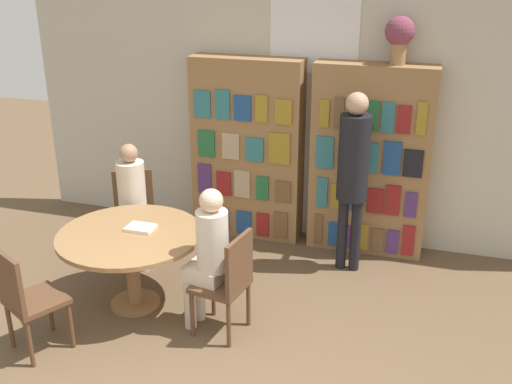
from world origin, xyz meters
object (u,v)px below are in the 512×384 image
at_px(bookshelf_right, 370,161).
at_px(seated_reader_left, 132,198).
at_px(reading_table, 131,245).
at_px(flower_vase, 400,35).
at_px(librarian_standing, 353,165).
at_px(seated_reader_right, 208,251).
at_px(chair_far_side, 228,279).
at_px(chair_left_side, 134,210).
at_px(bookshelf_left, 247,150).
at_px(chair_near_camera, 26,296).

relative_size(bookshelf_right, seated_reader_left, 1.56).
bearing_deg(reading_table, flower_vase, 40.96).
bearing_deg(bookshelf_right, librarian_standing, -101.33).
bearing_deg(reading_table, seated_reader_right, -9.58).
distance_m(bookshelf_right, chair_far_side, 2.13).
distance_m(bookshelf_right, chair_left_side, 2.45).
xyz_separation_m(bookshelf_left, chair_near_camera, (-0.95, -2.58, -0.47)).
distance_m(bookshelf_right, reading_table, 2.53).
height_order(bookshelf_right, librarian_standing, bookshelf_right).
relative_size(chair_far_side, librarian_standing, 0.51).
height_order(chair_near_camera, chair_left_side, same).
xyz_separation_m(chair_near_camera, seated_reader_right, (1.22, 0.72, 0.21)).
height_order(flower_vase, chair_left_side, flower_vase).
xyz_separation_m(chair_left_side, librarian_standing, (2.14, 0.36, 0.59)).
distance_m(bookshelf_left, flower_vase, 1.95).
distance_m(flower_vase, reading_table, 3.10).
xyz_separation_m(chair_near_camera, chair_far_side, (1.39, 0.69, 0.00)).
bearing_deg(reading_table, chair_left_side, 116.42).
distance_m(bookshelf_left, librarian_standing, 1.31).
xyz_separation_m(flower_vase, chair_far_side, (-1.05, -1.89, -1.72)).
distance_m(chair_near_camera, chair_left_side, 1.71).
height_order(bookshelf_left, chair_far_side, bookshelf_left).
bearing_deg(seated_reader_right, bookshelf_left, 17.73).
bearing_deg(seated_reader_right, bookshelf_right, -19.70).
height_order(bookshelf_right, seated_reader_right, bookshelf_right).
height_order(reading_table, seated_reader_left, seated_reader_left).
xyz_separation_m(bookshelf_right, librarian_standing, (-0.10, -0.50, 0.12)).
bearing_deg(flower_vase, reading_table, -139.04).
relative_size(reading_table, chair_near_camera, 1.38).
xyz_separation_m(bookshelf_right, flower_vase, (0.18, 0.00, 1.25)).
xyz_separation_m(bookshelf_left, flower_vase, (1.49, 0.00, 1.25)).
height_order(bookshelf_left, chair_left_side, bookshelf_left).
xyz_separation_m(chair_near_camera, librarian_standing, (2.16, 2.08, 0.59)).
bearing_deg(seated_reader_left, chair_left_side, -90.00).
relative_size(reading_table, seated_reader_right, 0.99).
relative_size(seated_reader_left, seated_reader_right, 0.99).
bearing_deg(chair_near_camera, flower_vase, 74.22).
height_order(flower_vase, librarian_standing, flower_vase).
xyz_separation_m(bookshelf_left, chair_far_side, (0.44, -1.89, -0.47)).
bearing_deg(flower_vase, librarian_standing, -119.27).
relative_size(flower_vase, chair_near_camera, 0.50).
bearing_deg(librarian_standing, seated_reader_left, -165.71).
bearing_deg(flower_vase, chair_left_side, -160.24).
bearing_deg(reading_table, librarian_standing, 35.62).
bearing_deg(seated_reader_left, bookshelf_right, 178.97).
distance_m(chair_left_side, librarian_standing, 2.25).
bearing_deg(chair_far_side, seated_reader_left, 65.99).
relative_size(bookshelf_left, reading_table, 1.57).
distance_m(flower_vase, seated_reader_left, 2.97).
xyz_separation_m(reading_table, chair_left_side, (-0.43, 0.86, -0.09)).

